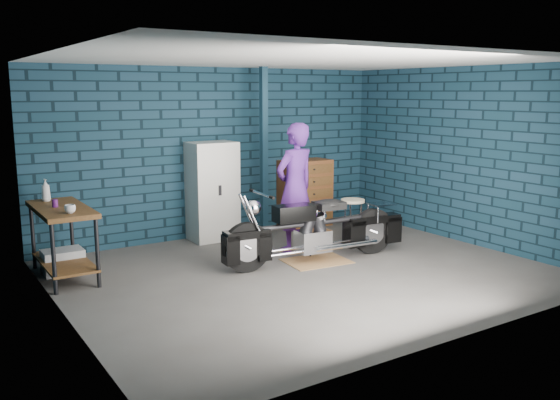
{
  "coord_description": "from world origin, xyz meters",
  "views": [
    {
      "loc": [
        -4.27,
        -6.07,
        2.32
      ],
      "look_at": [
        -0.2,
        0.3,
        0.93
      ],
      "focal_mm": 38.0,
      "sensor_mm": 36.0,
      "label": 1
    }
  ],
  "objects_px": {
    "workbench": "(63,242)",
    "tool_chest": "(306,193)",
    "storage_bin": "(63,261)",
    "shop_stool": "(352,221)",
    "person": "(295,188)",
    "locker": "(213,191)",
    "motorcycle": "(317,225)"
  },
  "relations": [
    {
      "from": "person",
      "to": "locker",
      "type": "height_order",
      "value": "person"
    },
    {
      "from": "workbench",
      "to": "locker",
      "type": "relative_size",
      "value": 0.9
    },
    {
      "from": "tool_chest",
      "to": "shop_stool",
      "type": "height_order",
      "value": "tool_chest"
    },
    {
      "from": "locker",
      "to": "tool_chest",
      "type": "relative_size",
      "value": 1.34
    },
    {
      "from": "storage_bin",
      "to": "tool_chest",
      "type": "height_order",
      "value": "tool_chest"
    },
    {
      "from": "person",
      "to": "storage_bin",
      "type": "height_order",
      "value": "person"
    },
    {
      "from": "workbench",
      "to": "person",
      "type": "bearing_deg",
      "value": -8.91
    },
    {
      "from": "locker",
      "to": "shop_stool",
      "type": "height_order",
      "value": "locker"
    },
    {
      "from": "workbench",
      "to": "tool_chest",
      "type": "xyz_separation_m",
      "value": [
        4.24,
        0.75,
        0.12
      ]
    },
    {
      "from": "motorcycle",
      "to": "workbench",
      "type": "bearing_deg",
      "value": 165.2
    },
    {
      "from": "workbench",
      "to": "shop_stool",
      "type": "relative_size",
      "value": 2.08
    },
    {
      "from": "person",
      "to": "storage_bin",
      "type": "bearing_deg",
      "value": -22.67
    },
    {
      "from": "workbench",
      "to": "motorcycle",
      "type": "bearing_deg",
      "value": -20.21
    },
    {
      "from": "workbench",
      "to": "locker",
      "type": "bearing_deg",
      "value": 17.04
    },
    {
      "from": "storage_bin",
      "to": "workbench",
      "type": "bearing_deg",
      "value": -95.88
    },
    {
      "from": "person",
      "to": "shop_stool",
      "type": "relative_size",
      "value": 2.8
    },
    {
      "from": "workbench",
      "to": "person",
      "type": "distance_m",
      "value": 3.25
    },
    {
      "from": "locker",
      "to": "workbench",
      "type": "bearing_deg",
      "value": -162.96
    },
    {
      "from": "locker",
      "to": "shop_stool",
      "type": "bearing_deg",
      "value": -36.44
    },
    {
      "from": "person",
      "to": "motorcycle",
      "type": "bearing_deg",
      "value": 73.48
    },
    {
      "from": "person",
      "to": "locker",
      "type": "bearing_deg",
      "value": -70.5
    },
    {
      "from": "motorcycle",
      "to": "tool_chest",
      "type": "xyz_separation_m",
      "value": [
        1.14,
        1.9,
        0.06
      ]
    },
    {
      "from": "workbench",
      "to": "storage_bin",
      "type": "relative_size",
      "value": 2.81
    },
    {
      "from": "storage_bin",
      "to": "locker",
      "type": "distance_m",
      "value": 2.58
    },
    {
      "from": "person",
      "to": "shop_stool",
      "type": "bearing_deg",
      "value": 166.88
    },
    {
      "from": "workbench",
      "to": "locker",
      "type": "xyz_separation_m",
      "value": [
        2.46,
        0.75,
        0.32
      ]
    },
    {
      "from": "storage_bin",
      "to": "shop_stool",
      "type": "relative_size",
      "value": 0.74
    },
    {
      "from": "storage_bin",
      "to": "locker",
      "type": "xyz_separation_m",
      "value": [
        2.44,
        0.56,
        0.62
      ]
    },
    {
      "from": "workbench",
      "to": "locker",
      "type": "height_order",
      "value": "locker"
    },
    {
      "from": "motorcycle",
      "to": "tool_chest",
      "type": "height_order",
      "value": "tool_chest"
    },
    {
      "from": "tool_chest",
      "to": "shop_stool",
      "type": "xyz_separation_m",
      "value": [
        -0.02,
        -1.3,
        -0.24
      ]
    },
    {
      "from": "locker",
      "to": "tool_chest",
      "type": "xyz_separation_m",
      "value": [
        1.79,
        0.0,
        -0.2
      ]
    }
  ]
}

